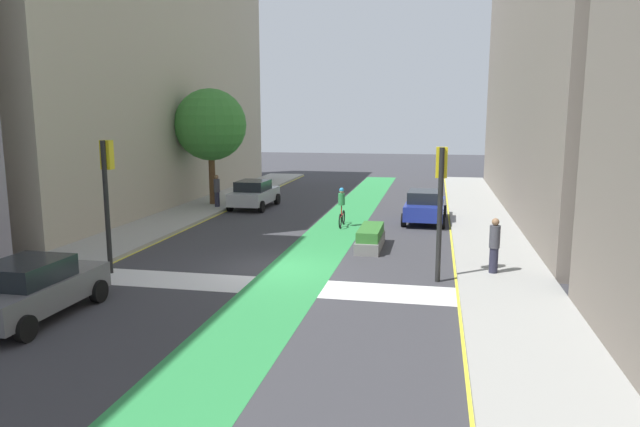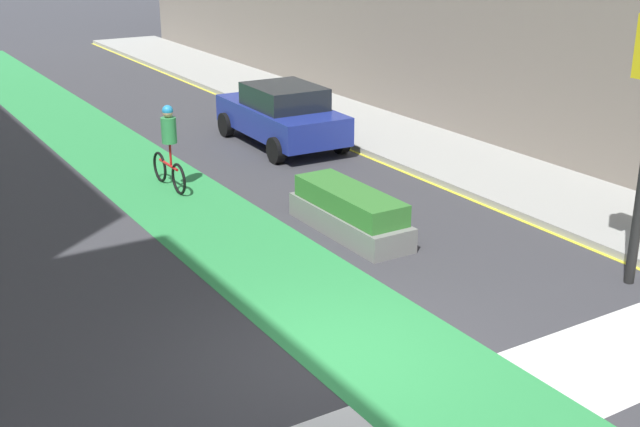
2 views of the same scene
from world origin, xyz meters
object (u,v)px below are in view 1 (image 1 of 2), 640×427
(traffic_signal_near_right, at_px, (441,188))
(pedestrian_sidewalk_right_a, at_px, (494,245))
(street_tree_near, at_px, (211,125))
(traffic_signal_near_left, at_px, (107,181))
(car_blue_right_far, at_px, (425,206))
(pedestrian_sidewalk_left_a, at_px, (217,190))
(car_grey_left_near, at_px, (32,288))
(car_silver_left_far, at_px, (254,194))
(cyclist_in_lane, at_px, (342,206))
(median_planter, at_px, (370,238))

(traffic_signal_near_right, bearing_deg, pedestrian_sidewalk_right_a, 23.17)
(traffic_signal_near_right, height_order, street_tree_near, street_tree_near)
(traffic_signal_near_left, height_order, car_blue_right_far, traffic_signal_near_left)
(traffic_signal_near_left, xyz_separation_m, car_blue_right_far, (10.08, 11.35, -2.28))
(car_blue_right_far, bearing_deg, traffic_signal_near_left, -131.60)
(traffic_signal_near_right, distance_m, car_blue_right_far, 10.47)
(traffic_signal_near_right, xyz_separation_m, pedestrian_sidewalk_left_a, (-12.08, 11.93, -1.91))
(car_grey_left_near, bearing_deg, pedestrian_sidewalk_right_a, 27.76)
(car_blue_right_far, relative_size, pedestrian_sidewalk_left_a, 2.39)
(traffic_signal_near_left, height_order, car_silver_left_far, traffic_signal_near_left)
(car_silver_left_far, height_order, cyclist_in_lane, cyclist_in_lane)
(cyclist_in_lane, bearing_deg, car_blue_right_far, 26.58)
(traffic_signal_near_left, bearing_deg, car_blue_right_far, 48.40)
(cyclist_in_lane, xyz_separation_m, street_tree_near, (-8.27, 4.58, 3.68))
(car_silver_left_far, distance_m, cyclist_in_lane, 7.30)
(cyclist_in_lane, relative_size, pedestrian_sidewalk_left_a, 1.04)
(street_tree_near, bearing_deg, car_silver_left_far, -2.09)
(car_grey_left_near, height_order, pedestrian_sidewalk_left_a, pedestrian_sidewalk_left_a)
(car_blue_right_far, relative_size, street_tree_near, 0.65)
(car_silver_left_far, bearing_deg, cyclist_in_lane, -37.97)
(traffic_signal_near_right, xyz_separation_m, car_blue_right_far, (-0.62, 10.22, -2.17))
(car_blue_right_far, bearing_deg, pedestrian_sidewalk_right_a, -75.82)
(traffic_signal_near_right, height_order, cyclist_in_lane, traffic_signal_near_right)
(traffic_signal_near_right, relative_size, car_grey_left_near, 1.00)
(car_grey_left_near, distance_m, median_planter, 12.35)
(traffic_signal_near_right, xyz_separation_m, street_tree_near, (-12.72, 12.89, 1.68))
(traffic_signal_near_left, height_order, cyclist_in_lane, traffic_signal_near_left)
(median_planter, bearing_deg, traffic_signal_near_left, -147.10)
(traffic_signal_near_left, height_order, street_tree_near, street_tree_near)
(car_silver_left_far, relative_size, cyclist_in_lane, 2.28)
(traffic_signal_near_right, bearing_deg, car_silver_left_far, 128.56)
(car_silver_left_far, relative_size, pedestrian_sidewalk_left_a, 2.38)
(car_blue_right_far, bearing_deg, traffic_signal_near_right, -86.50)
(cyclist_in_lane, relative_size, pedestrian_sidewalk_right_a, 1.03)
(car_blue_right_far, relative_size, pedestrian_sidewalk_right_a, 2.36)
(traffic_signal_near_left, bearing_deg, pedestrian_sidewalk_left_a, 96.01)
(car_grey_left_near, bearing_deg, pedestrian_sidewalk_left_a, 95.88)
(car_grey_left_near, xyz_separation_m, street_tree_near, (-2.44, 18.47, 3.84))
(cyclist_in_lane, height_order, pedestrian_sidewalk_left_a, pedestrian_sidewalk_left_a)
(car_blue_right_far, relative_size, car_silver_left_far, 1.00)
(car_grey_left_near, height_order, median_planter, car_grey_left_near)
(traffic_signal_near_left, bearing_deg, median_planter, 32.90)
(car_blue_right_far, distance_m, pedestrian_sidewalk_left_a, 11.58)
(car_silver_left_far, height_order, pedestrian_sidewalk_left_a, pedestrian_sidewalk_left_a)
(cyclist_in_lane, bearing_deg, median_planter, -66.43)
(traffic_signal_near_left, distance_m, median_planter, 10.00)
(car_blue_right_far, xyz_separation_m, pedestrian_sidewalk_left_a, (-11.45, 1.71, 0.26))
(car_blue_right_far, distance_m, cyclist_in_lane, 4.28)
(traffic_signal_near_left, height_order, pedestrian_sidewalk_right_a, traffic_signal_near_left)
(cyclist_in_lane, bearing_deg, street_tree_near, 151.03)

